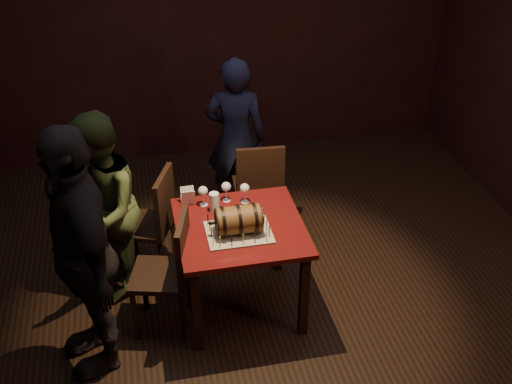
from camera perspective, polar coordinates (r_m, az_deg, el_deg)
room_shell at (r=4.29m, az=0.80°, el=4.83°), size 5.04×5.04×2.80m
pub_table at (r=4.62m, az=-1.42°, el=-4.09°), size 0.90×0.90×0.75m
cake_board at (r=4.47m, az=-1.54°, el=-3.60°), size 0.45×0.35×0.01m
barrel_cake at (r=4.41m, az=-1.57°, el=-2.49°), size 0.37×0.21×0.21m
birthday_candles at (r=4.45m, az=-1.55°, el=-3.10°), size 0.40×0.30×0.09m
wine_glass_left at (r=4.72m, az=-4.73°, el=0.02°), size 0.07×0.07×0.16m
wine_glass_mid at (r=4.76m, az=-2.67°, el=0.40°), size 0.07×0.07×0.16m
wine_glass_right at (r=4.74m, az=-1.01°, el=0.27°), size 0.07×0.07×0.16m
pint_of_ale at (r=4.67m, az=-3.73°, el=-0.94°), size 0.07×0.07×0.15m
menu_card at (r=4.77m, az=-6.08°, el=-0.42°), size 0.10×0.05×0.13m
chair_back at (r=5.44m, az=0.25°, el=0.62°), size 0.43×0.43×0.93m
chair_left_rear at (r=5.08m, az=-9.06°, el=-2.36°), size 0.52×0.52×0.93m
chair_left_front at (r=4.57m, az=-7.60°, el=-6.68°), size 0.49×0.49×0.93m
person_back at (r=5.72m, az=-1.81°, el=4.82°), size 0.63×0.50×1.50m
person_left_rear at (r=4.84m, az=-13.62°, el=-1.54°), size 0.63×0.78×1.51m
person_left_front at (r=4.20m, az=-15.24°, el=-5.23°), size 0.71×1.13×1.79m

